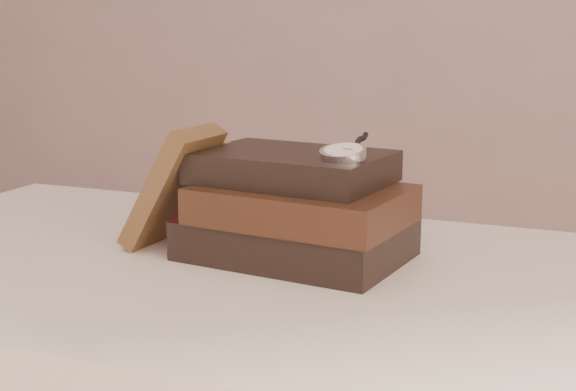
% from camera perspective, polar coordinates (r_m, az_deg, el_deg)
% --- Properties ---
extents(table, '(1.00, 0.60, 0.75)m').
position_cam_1_polar(table, '(1.00, -5.32, -9.61)').
color(table, beige).
rests_on(table, ground).
extents(book_stack, '(0.27, 0.21, 0.13)m').
position_cam_1_polar(book_stack, '(0.96, 0.62, -0.99)').
color(book_stack, black).
rests_on(book_stack, table).
extents(journal, '(0.11, 0.11, 0.15)m').
position_cam_1_polar(journal, '(1.02, -8.06, 0.61)').
color(journal, '#3A2716').
rests_on(journal, table).
extents(pocket_watch, '(0.06, 0.16, 0.02)m').
position_cam_1_polar(pocket_watch, '(0.91, 3.98, 3.08)').
color(pocket_watch, silver).
rests_on(pocket_watch, book_stack).
extents(eyeglasses, '(0.12, 0.13, 0.05)m').
position_cam_1_polar(eyeglasses, '(1.08, -1.44, 1.11)').
color(eyeglasses, silver).
rests_on(eyeglasses, book_stack).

